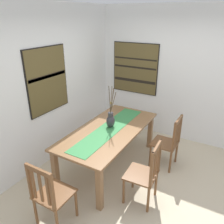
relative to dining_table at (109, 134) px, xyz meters
The scene contains 11 objects.
ground_plane 1.01m from the dining_table, 104.09° to the right, with size 6.40×6.40×0.03m, color beige.
wall_back 1.33m from the dining_table, 99.64° to the left, with size 6.40×0.12×2.70m, color white.
wall_side 1.97m from the dining_table, 24.19° to the right, with size 0.12×6.40×2.70m, color white.
dining_table is the anchor object (origin of this frame).
table_runner 0.10m from the dining_table, 63.43° to the left, with size 1.86×0.36×0.01m, color #388447.
centerpiece_vase 0.24m from the dining_table, 13.36° to the left, with size 0.16×0.21×0.75m.
chair_0 1.43m from the dining_table, behind, with size 0.42×0.42×0.95m.
chair_1 0.99m from the dining_table, 119.12° to the right, with size 0.44×0.44×0.96m.
chair_2 1.02m from the dining_table, 60.14° to the right, with size 0.43×0.43×0.95m.
painting_on_back_wall 1.37m from the dining_table, 104.00° to the left, with size 0.88×0.05×1.09m.
painting_on_side_wall 1.81m from the dining_table, 10.38° to the left, with size 0.05×1.04×1.09m.
Camera 1 is at (-2.71, -0.97, 2.49)m, focal length 36.33 mm.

